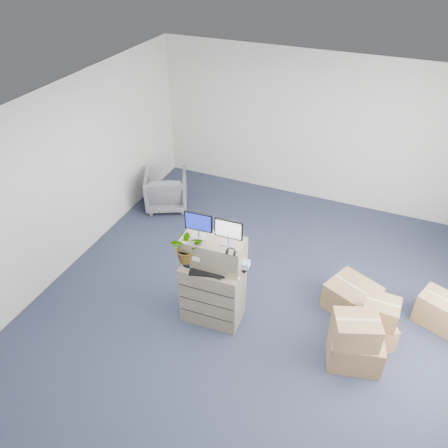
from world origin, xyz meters
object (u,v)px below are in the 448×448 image
Objects in this scene: monitor_left at (199,224)px; keyboard at (208,271)px; filing_cabinet_lower at (213,292)px; monitor_right at (229,231)px; water_bottle at (217,258)px; potted_plant at (188,250)px; office_chair at (166,188)px.

monitor_left is 0.79× the size of keyboard.
filing_cabinet_lower is 1.08m from monitor_left.
monitor_left is 0.40m from monitor_right.
keyboard is 1.93× the size of water_bottle.
monitor_left is at bearing -176.90° from water_bottle.
keyboard is at bearing -5.91° from potted_plant.
water_bottle is (-0.16, 0.00, -0.48)m from monitor_right.
potted_plant is (-0.50, -0.14, -0.35)m from monitor_right.
monitor_right is at bearing 108.28° from office_chair.
monitor_left is 0.47× the size of office_chair.
monitor_left is 1.53× the size of water_bottle.
office_chair is (-2.01, 2.18, -0.66)m from water_bottle.
keyboard reaches higher than filing_cabinet_lower.
keyboard is at bearing -108.05° from water_bottle.
keyboard reaches higher than office_chair.
water_bottle reaches higher than office_chair.
monitor_left is at bearing 54.06° from potted_plant.
keyboard is at bearing -143.31° from monitor_right.
water_bottle reaches higher than filing_cabinet_lower.
keyboard is 3.12m from office_chair.
water_bottle is (0.06, 0.18, 0.11)m from keyboard.
filing_cabinet_lower is 2.98m from office_chair.
potted_plant is (-0.29, -0.10, 0.71)m from filing_cabinet_lower.
office_chair is at bearing 128.71° from filing_cabinet_lower.
filing_cabinet_lower is 0.59m from water_bottle.
monitor_left reaches higher than keyboard.
keyboard is (0.18, -0.17, -0.59)m from monitor_left.
water_bottle is at bearing 55.29° from keyboard.
office_chair is (-2.17, 2.19, -1.14)m from monitor_right.
keyboard is (-0.01, -0.13, 0.48)m from filing_cabinet_lower.
monitor_right is 0.46× the size of office_chair.
potted_plant is 0.72× the size of office_chair.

